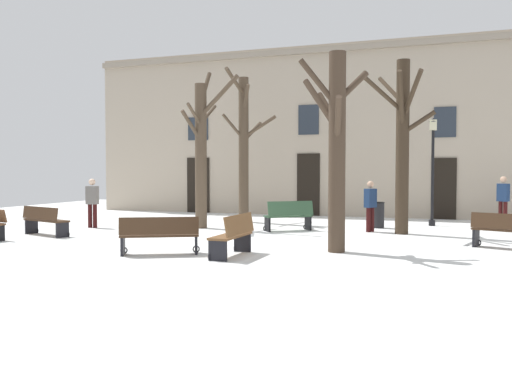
{
  "coord_description": "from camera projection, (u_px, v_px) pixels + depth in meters",
  "views": [
    {
      "loc": [
        5.33,
        -13.86,
        1.91
      ],
      "look_at": [
        0.0,
        1.64,
        1.25
      ],
      "focal_mm": 37.27,
      "sensor_mm": 36.0,
      "label": 1
    }
  ],
  "objects": [
    {
      "name": "person_crossing_plaza",
      "position": [
        503.0,
        198.0,
        18.82
      ],
      "size": [
        0.44,
        0.41,
        1.71
      ],
      "rotation": [
        0.0,
        0.0,
        5.63
      ],
      "color": "#350F0F",
      "rests_on": "ground"
    },
    {
      "name": "tree_near_facade",
      "position": [
        202.0,
        149.0,
        17.57
      ],
      "size": [
        1.85,
        2.32,
        5.27
      ],
      "color": "#4C3D2D",
      "rests_on": "ground"
    },
    {
      "name": "streetlamp",
      "position": [
        433.0,
        160.0,
        18.32
      ],
      "size": [
        0.3,
        0.3,
        3.73
      ],
      "color": "black",
      "rests_on": "ground"
    },
    {
      "name": "bench_by_litter_bin",
      "position": [
        233.0,
        235.0,
        11.81
      ],
      "size": [
        0.54,
        1.55,
        0.95
      ],
      "rotation": [
        0.0,
        0.0,
        4.68
      ],
      "color": "brown",
      "rests_on": "ground"
    },
    {
      "name": "bench_back_to_back_right",
      "position": [
        45.0,
        220.0,
        15.56
      ],
      "size": [
        1.81,
        0.97,
        0.86
      ],
      "rotation": [
        0.0,
        0.0,
        2.83
      ],
      "color": "#3D2819",
      "rests_on": "ground"
    },
    {
      "name": "building_facade",
      "position": [
        307.0,
        130.0,
        22.67
      ],
      "size": [
        19.95,
        0.6,
        7.19
      ],
      "color": "tan",
      "rests_on": "ground"
    },
    {
      "name": "ground_plane",
      "position": [
        237.0,
        239.0,
        14.9
      ],
      "size": [
        31.92,
        31.92,
        0.0
      ],
      "primitive_type": "plane",
      "color": "white"
    },
    {
      "name": "person_by_shop_door",
      "position": [
        92.0,
        201.0,
        17.75
      ],
      "size": [
        0.4,
        0.27,
        1.64
      ],
      "rotation": [
        0.0,
        0.0,
        3.27
      ],
      "color": "#350F0F",
      "rests_on": "ground"
    },
    {
      "name": "bench_facing_shops",
      "position": [
        160.0,
        235.0,
        12.03
      ],
      "size": [
        1.81,
        1.22,
        0.88
      ],
      "rotation": [
        0.0,
        0.0,
        3.6
      ],
      "color": "#3D2819",
      "rests_on": "ground"
    },
    {
      "name": "person_strolling",
      "position": [
        370.0,
        204.0,
        16.53
      ],
      "size": [
        0.38,
        0.44,
        1.59
      ],
      "rotation": [
        0.0,
        0.0,
        4.18
      ],
      "color": "#350F0F",
      "rests_on": "ground"
    },
    {
      "name": "bench_near_lamp",
      "position": [
        289.0,
        216.0,
        16.79
      ],
      "size": [
        1.52,
        1.32,
        0.96
      ],
      "rotation": [
        0.0,
        0.0,
        3.78
      ],
      "color": "#2D4C33",
      "rests_on": "ground"
    },
    {
      "name": "tree_center",
      "position": [
        244.0,
        144.0,
        19.64
      ],
      "size": [
        1.96,
        2.97,
        5.5
      ],
      "color": "#4C3D2D",
      "rests_on": "ground"
    },
    {
      "name": "tree_foreground",
      "position": [
        336.0,
        145.0,
        12.39
      ],
      "size": [
        1.65,
        1.63,
        4.66
      ],
      "color": "#423326",
      "rests_on": "ground"
    },
    {
      "name": "tree_left_of_center",
      "position": [
        402.0,
        140.0,
        15.87
      ],
      "size": [
        1.97,
        2.72,
        5.22
      ],
      "color": "#382B1E",
      "rests_on": "ground"
    },
    {
      "name": "litter_bin",
      "position": [
        378.0,
        215.0,
        17.69
      ],
      "size": [
        0.41,
        0.41,
        0.87
      ],
      "color": "black",
      "rests_on": "ground"
    }
  ]
}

